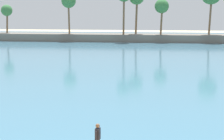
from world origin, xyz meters
name	(u,v)px	position (x,y,z in m)	size (l,w,h in m)	color
sea	(151,48)	(0.00, 62.21, 0.03)	(220.00, 108.51, 0.06)	teal
palm_headland	(166,26)	(3.08, 76.49, 3.79)	(82.64, 6.55, 13.08)	slate
person_at_waterline	(98,139)	(-1.32, 7.80, 0.89)	(0.24, 0.55, 1.67)	#23232D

